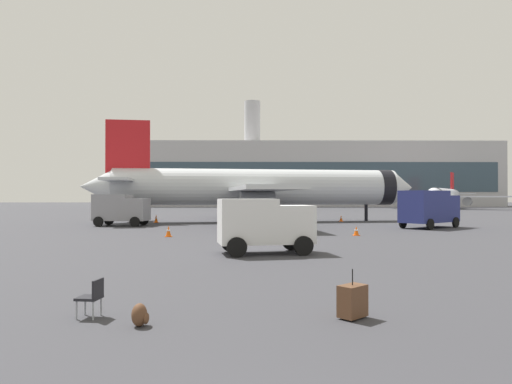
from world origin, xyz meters
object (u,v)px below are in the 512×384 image
airplane_taxiing (445,196)px  safety_cone_near (168,231)px  airplane_at_gate (256,187)px  cargo_van (264,223)px  traveller_backpack (140,315)px  safety_cone_far (341,218)px  fuel_truck (429,207)px  safety_cone_outer (156,219)px  safety_cone_mid (356,231)px  gate_chair (92,295)px  rolling_suitcase (353,301)px  service_truck (121,208)px

airplane_taxiing → safety_cone_near: bearing=-125.5°
airplane_at_gate → cargo_van: bearing=-89.8°
airplane_taxiing → traveller_backpack: 95.82m
safety_cone_far → traveller_backpack: bearing=-106.8°
airplane_taxiing → fuel_truck: 61.63m
fuel_truck → safety_cone_outer: bearing=161.7°
safety_cone_far → safety_cone_outer: size_ratio=0.81×
airplane_at_gate → airplane_taxiing: airplane_at_gate is taller
safety_cone_mid → safety_cone_outer: (-17.13, 15.80, 0.09)m
cargo_van → gate_chair: 12.12m
safety_cone_near → safety_cone_far: safety_cone_near is taller
airplane_at_gate → safety_cone_mid: bearing=-68.3°
safety_cone_near → traveller_backpack: 21.38m
safety_cone_mid → traveller_backpack: size_ratio=1.37×
safety_cone_near → safety_cone_mid: 12.85m
airplane_at_gate → airplane_taxiing: 61.51m
cargo_van → safety_cone_outer: bearing=112.2°
airplane_at_gate → safety_cone_outer: airplane_at_gate is taller
safety_cone_near → gate_chair: gate_chair is taller
traveller_backpack → gate_chair: gate_chair is taller
gate_chair → rolling_suitcase: bearing=-1.1°
safety_cone_far → rolling_suitcase: (-7.40, -39.03, 0.05)m
safety_cone_near → gate_chair: (2.02, -20.44, 0.13)m
cargo_van → gate_chair: bearing=-110.2°
rolling_suitcase → fuel_truck: bearing=65.8°
airplane_taxiing → gate_chair: size_ratio=29.05×
fuel_truck → rolling_suitcase: size_ratio=5.61×
traveller_backpack → safety_cone_far: bearing=73.2°
airplane_at_gate → safety_cone_mid: airplane_at_gate is taller
service_truck → gate_chair: bearing=-75.1°
safety_cone_outer → safety_cone_mid: bearing=-42.7°
airplane_taxiing → cargo_van: bearing=-118.4°
service_truck → safety_cone_near: bearing=-60.3°
gate_chair → cargo_van: bearing=69.8°
safety_cone_near → safety_cone_outer: bearing=104.5°
cargo_van → safety_cone_far: 29.04m
safety_cone_near → rolling_suitcase: bearing=-69.1°
fuel_truck → safety_cone_mid: fuel_truck is taller
safety_cone_mid → gate_chair: (-10.80, -21.28, 0.17)m
rolling_suitcase → safety_cone_outer: bearing=108.1°
gate_chair → safety_cone_near: bearing=95.7°
traveller_backpack → cargo_van: bearing=76.3°
airplane_at_gate → rolling_suitcase: 38.53m
airplane_at_gate → safety_cone_near: airplane_at_gate is taller
service_truck → traveller_backpack: (9.69, -32.41, -1.37)m
service_truck → safety_cone_near: size_ratio=6.67×
safety_cone_outer → service_truck: bearing=-111.6°
airplane_taxiing → rolling_suitcase: airplane_taxiing is taller
airplane_taxiing → safety_cone_far: 55.50m
safety_cone_near → safety_cone_mid: (12.82, 0.84, -0.04)m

